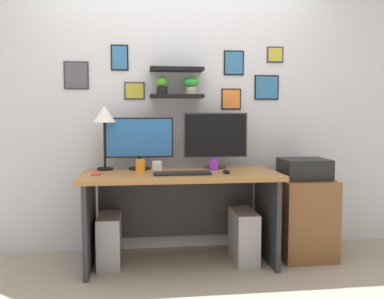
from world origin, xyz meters
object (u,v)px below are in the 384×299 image
Objects in this scene: desk_lamp at (104,118)px; pen_cup at (214,164)px; printer at (304,169)px; computer_tower_right at (244,236)px; drawer_cabinet at (303,217)px; computer_tower_left at (110,240)px; keyboard at (182,173)px; desk at (180,197)px; water_cup at (140,166)px; cell_phone at (97,174)px; monitor_left at (139,141)px; coffee_mug at (157,167)px; monitor_right at (216,138)px; computer_mouse at (226,172)px.

desk_lamp reaches higher than pen_cup.
printer reaches higher than computer_tower_right.
drawer_cabinet is 1.63m from computer_tower_left.
computer_tower_right is at bearing 14.15° from keyboard.
water_cup is at bearing -164.43° from desk.
monitor_left is at bearing 37.16° from cell_phone.
coffee_mug is at bearing -56.67° from monitor_left.
pen_cup is at bearing 7.43° from coffee_mug.
printer reaches higher than computer_tower_left.
monitor_left is 0.65m from monitor_right.
coffee_mug is at bearing 179.10° from computer_tower_right.
monitor_left is 1.03× the size of monitor_right.
coffee_mug is 0.24× the size of printer.
keyboard is at bearing -47.76° from monitor_left.
coffee_mug is 0.14m from water_cup.
computer_tower_right is (1.13, -0.21, -0.97)m from desk_lamp.
keyboard is 4.00× the size of water_cup.
computer_tower_left is 1.10m from computer_tower_right.
keyboard is 0.24m from coffee_mug.
computer_tower_right is at bearing -16.89° from pen_cup.
drawer_cabinet is at bearing 5.89° from computer_tower_right.
cell_phone reaches higher than drawer_cabinet.
monitor_left is at bearing -179.99° from monitor_right.
keyboard is 3.14× the size of cell_phone.
drawer_cabinet is (1.71, 0.09, -0.42)m from cell_phone.
computer_tower_left is at bearing -76.15° from desk_lamp.
monitor_right is 0.54m from keyboard.
coffee_mug reaches higher than keyboard.
computer_tower_right is (1.18, 0.04, -0.54)m from cell_phone.
water_cup is at bearing -177.97° from computer_tower_right.
water_cup is at bearing -170.38° from pen_cup.
monitor_left is 1.41m from printer.
cell_phone is at bearing -176.88° from printer.
water_cup reaches higher than desk.
keyboard reaches higher than drawer_cabinet.
water_cup is at bearing 0.22° from cell_phone.
computer_mouse is at bearing -86.15° from monitor_right.
water_cup is 0.66m from computer_tower_left.
monitor_right is 0.79m from printer.
computer_mouse is 0.82× the size of water_cup.
computer_mouse is (0.35, 0.01, 0.01)m from keyboard.
printer reaches higher than computer_mouse.
coffee_mug is 0.21× the size of computer_tower_right.
desk_lamp reaches higher than computer_tower_right.
desk is at bearing 152.12° from computer_mouse.
desk is at bearing -153.25° from monitor_right.
keyboard is 0.34m from water_cup.
cell_phone reaches higher than desk.
printer is at bearing -1.28° from pen_cup.
printer reaches higher than drawer_cabinet.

